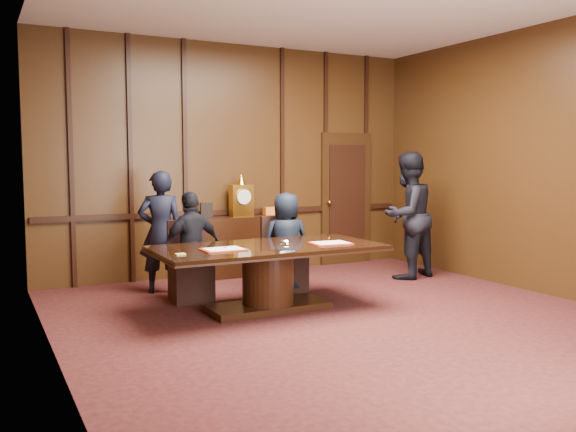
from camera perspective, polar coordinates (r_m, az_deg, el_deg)
The scene contains 13 objects.
room at distance 6.47m, azimuth 7.03°, elevation 5.02°, with size 7.00×7.04×3.50m.
sideboard at distance 9.28m, azimuth -4.35°, elevation -2.57°, with size 1.60×0.45×1.54m.
conference_table at distance 7.09m, azimuth -1.90°, elevation -4.78°, with size 2.62×1.32×0.76m.
folder_left at distance 6.73m, azimuth -6.07°, elevation -3.12°, with size 0.46×0.33×0.02m.
folder_right at distance 7.22m, azimuth 3.99°, elevation -2.54°, with size 0.49×0.37×0.02m.
inkstand at distance 6.65m, azimuth -0.23°, elevation -2.80°, with size 0.20×0.14×0.12m.
notepad at distance 6.46m, azimuth -10.04°, elevation -3.54°, with size 0.10×0.07×0.01m, color #D5C568.
chair_left at distance 7.70m, azimuth -9.11°, elevation -5.69°, with size 0.51×0.51×0.99m.
chair_right at distance 8.19m, azimuth -0.43°, elevation -4.97°, with size 0.50×0.50×0.99m.
signatory_left at distance 7.56m, azimuth -8.98°, elevation -2.89°, with size 0.80×0.33×1.37m, color black.
signatory_right at distance 8.06m, azimuth -0.17°, elevation -2.47°, with size 0.65×0.42×1.33m, color black.
witness_left at distance 8.19m, azimuth -11.82°, elevation -1.45°, with size 0.59×0.39×1.61m, color black.
witness_right at distance 9.16m, azimuth 11.11°, elevation 0.06°, with size 0.91×0.71×1.87m, color black.
Camera 1 is at (-3.59, -5.21, 1.74)m, focal length 38.00 mm.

